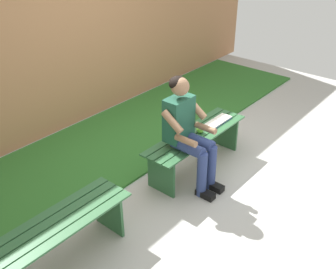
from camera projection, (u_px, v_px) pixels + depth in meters
The scene contains 8 objects.
ground_plane at pixel (217, 253), 3.70m from camera, with size 10.00×7.00×0.04m, color #B2B2AD.
grass_strip at pixel (70, 166), 4.90m from camera, with size 9.00×1.64×0.03m, color #2D6B28.
brick_wall at pixel (41, 37), 5.14m from camera, with size 9.50×0.24×2.67m, color #B27A51.
bench_near at pixel (196, 142), 4.75m from camera, with size 1.53×0.42×0.47m.
bench_far at pixel (57, 234), 3.41m from camera, with size 1.41×0.42×0.47m.
person_seated at pixel (187, 129), 4.30m from camera, with size 0.50×0.69×1.28m.
apple at pixel (200, 129), 4.68m from camera, with size 0.09×0.09×0.09m, color #72B738.
book_open at pixel (218, 121), 4.94m from camera, with size 0.41×0.16×0.02m.
Camera 1 is at (3.34, 2.36, 2.78)m, focal length 42.32 mm.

